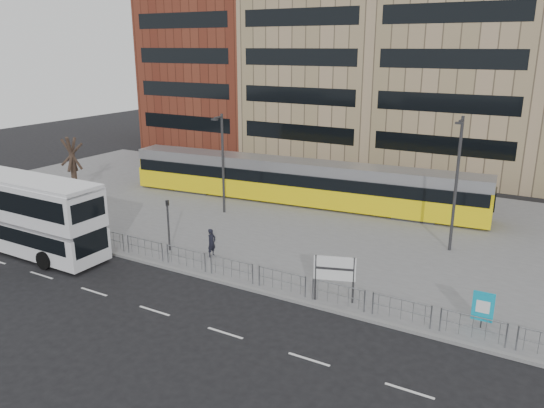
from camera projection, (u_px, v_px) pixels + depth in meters
The scene contains 15 objects.
ground at pixel (238, 288), 27.05m from camera, with size 120.00×120.00×0.00m, color black.
plaza at pixel (332, 221), 36.99m from camera, with size 64.00×24.00×0.15m, color slate.
kerb at pixel (238, 286), 27.07m from camera, with size 64.00×0.25×0.17m, color gray.
building_row at pixel (444, 34), 51.06m from camera, with size 70.40×18.40×31.20m.
pedestrian_barrier at pixel (277, 274), 26.23m from camera, with size 32.07×0.07×1.10m.
road_markings at pixel (206, 327), 23.25m from camera, with size 62.00×0.12×0.01m, color white.
double_decker_bus at pixel (22, 211), 31.28m from camera, with size 11.47×3.00×4.58m.
tram at pixel (298, 182), 40.75m from camera, with size 28.17×5.43×3.31m.
station_sign at pixel (335, 271), 24.85m from camera, with size 1.90×0.71×2.28m.
ad_panel at pixel (483, 307), 22.64m from camera, with size 0.90×0.09×1.68m.
pedestrian at pixel (212, 243), 30.42m from camera, with size 0.61×0.40×1.67m, color black.
traffic_light_west at pixel (168, 219), 31.04m from camera, with size 0.19×0.22×3.10m.
lamp_post_west at pixel (222, 159), 37.61m from camera, with size 0.45×1.04×7.17m.
lamp_post_east at pixel (456, 179), 30.33m from camera, with size 0.45×1.04×7.97m.
bare_tree at pixel (70, 134), 41.91m from camera, with size 4.78×4.78×7.13m.
Camera 1 is at (13.81, -20.53, 11.86)m, focal length 35.00 mm.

